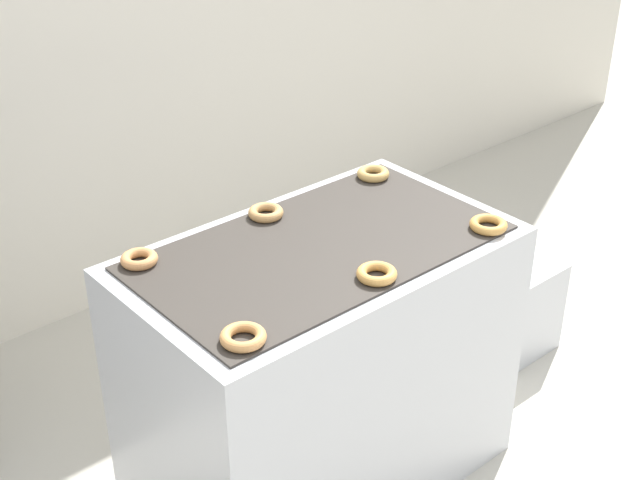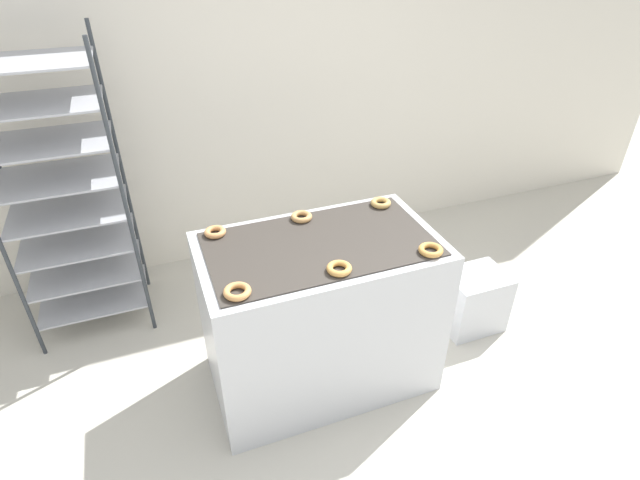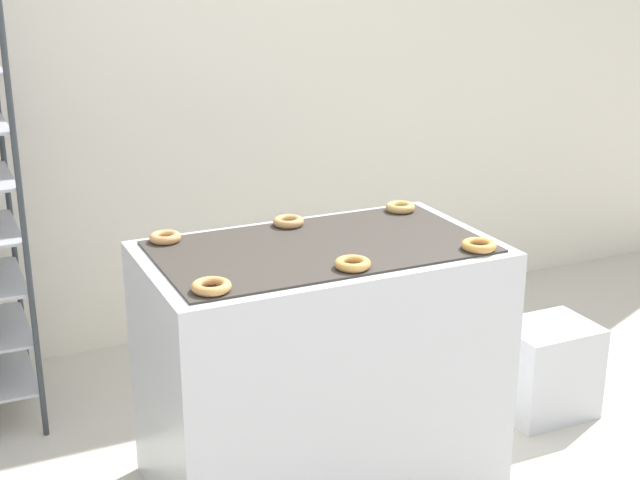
% 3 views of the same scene
% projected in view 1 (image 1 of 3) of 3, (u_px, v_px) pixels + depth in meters
% --- Properties ---
extents(fryer_machine, '(1.22, 0.71, 0.93)m').
position_uv_depth(fryer_machine, '(320.00, 368.00, 2.95)').
color(fryer_machine, silver).
rests_on(fryer_machine, ground_plane).
extents(glaze_bin, '(0.38, 0.30, 0.41)m').
position_uv_depth(glaze_bin, '(508.00, 308.00, 3.73)').
color(glaze_bin, silver).
rests_on(glaze_bin, ground_plane).
extents(donut_near_left, '(0.12, 0.12, 0.03)m').
position_uv_depth(donut_near_left, '(243.00, 337.00, 2.28)').
color(donut_near_left, tan).
rests_on(donut_near_left, fryer_machine).
extents(donut_near_center, '(0.12, 0.12, 0.03)m').
position_uv_depth(donut_near_center, '(376.00, 274.00, 2.54)').
color(donut_near_center, '#DA9D4E').
rests_on(donut_near_center, fryer_machine).
extents(donut_near_right, '(0.12, 0.12, 0.03)m').
position_uv_depth(donut_near_right, '(488.00, 225.00, 2.81)').
color(donut_near_right, gold).
rests_on(donut_near_right, fryer_machine).
extents(donut_far_left, '(0.11, 0.11, 0.03)m').
position_uv_depth(donut_far_left, '(139.00, 259.00, 2.62)').
color(donut_far_left, tan).
rests_on(donut_far_left, fryer_machine).
extents(donut_far_center, '(0.11, 0.11, 0.03)m').
position_uv_depth(donut_far_center, '(266.00, 212.00, 2.88)').
color(donut_far_center, tan).
rests_on(donut_far_center, fryer_machine).
extents(donut_far_right, '(0.11, 0.11, 0.03)m').
position_uv_depth(donut_far_right, '(373.00, 173.00, 3.14)').
color(donut_far_right, tan).
rests_on(donut_far_right, fryer_machine).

